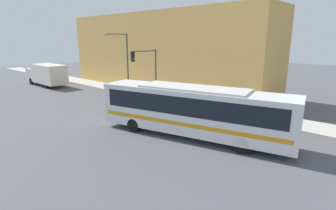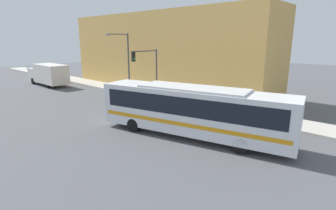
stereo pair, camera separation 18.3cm
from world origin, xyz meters
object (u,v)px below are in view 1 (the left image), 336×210
Objects in this scene: delivery_truck at (47,74)px; traffic_light_pole at (147,65)px; city_bus at (193,109)px; pedestrian_near_corner at (225,97)px; parking_meter at (161,91)px; fire_hydrant at (200,103)px; street_lamp at (124,57)px.

traffic_light_pole is (2.75, -16.75, 2.03)m from delivery_truck.
city_bus is 7.69m from pedestrian_near_corner.
parking_meter is at bearing 41.42° from city_bus.
fire_hydrant is (5.97, 3.65, -1.27)m from city_bus.
street_lamp is at bearing 97.78° from pedestrian_near_corner.
delivery_truck reaches higher than fire_hydrant.
city_bus reaches higher than parking_meter.
fire_hydrant is 0.16× the size of traffic_light_pole.
parking_meter is at bearing -78.00° from delivery_truck.
delivery_truck is 6.54× the size of parking_meter.
delivery_truck is at bearing 72.06° from city_bus.
parking_meter is (5.97, 8.37, -0.86)m from city_bus.
fire_hydrant is (3.76, -22.40, -1.00)m from delivery_truck.
street_lamp is 3.60× the size of pedestrian_near_corner.
traffic_light_pole is 2.73× the size of pedestrian_near_corner.
city_bus is 6.92× the size of pedestrian_near_corner.
parking_meter is at bearing -87.82° from street_lamp.
city_bus is at bearing -118.10° from traffic_light_pole.
traffic_light_pole is at bearing -80.69° from delivery_truck.
delivery_truck is at bearing 99.31° from traffic_light_pole.
street_lamp reaches higher than pedestrian_near_corner.
street_lamp is (5.77, 13.87, 2.31)m from city_bus.
delivery_truck is at bearing 106.23° from street_lamp.
pedestrian_near_corner is at bearing -49.72° from fire_hydrant.
city_bus is 2.54× the size of traffic_light_pole.
parking_meter is at bearing 90.00° from fire_hydrant.
city_bus reaches higher than delivery_truck.
city_bus is at bearing -125.51° from parking_meter.
parking_meter is (0.00, 4.73, 0.41)m from fire_hydrant.
city_bus is 10.32m from parking_meter.
city_bus is at bearing -148.60° from fire_hydrant.
street_lamp is at bearing -73.77° from delivery_truck.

